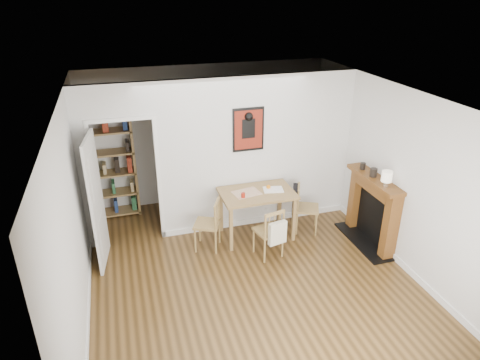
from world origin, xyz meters
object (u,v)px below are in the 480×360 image
object	(u,v)px
chair_front	(269,231)
red_glass	(243,195)
bookshelf	(110,163)
notebook	(273,190)
dining_table	(257,197)
chair_right	(306,208)
ceramic_jar_b	(363,166)
chair_left	(207,224)
mantel_lamp	(387,177)
ceramic_jar_a	(373,172)
orange_fruit	(268,187)
fireplace	(373,208)

from	to	relation	value
chair_front	red_glass	xyz separation A→B (m)	(-0.27, 0.48, 0.43)
bookshelf	notebook	bearing A→B (deg)	-30.09
dining_table	chair_right	xyz separation A→B (m)	(0.85, -0.08, -0.28)
red_glass	ceramic_jar_b	distance (m)	1.98
red_glass	bookshelf	bearing A→B (deg)	141.29
dining_table	bookshelf	size ratio (longest dim) A/B	0.58
chair_left	dining_table	bearing A→B (deg)	8.02
dining_table	ceramic_jar_b	xyz separation A→B (m)	(1.66, -0.36, 0.50)
chair_left	chair_front	xyz separation A→B (m)	(0.86, -0.47, 0.00)
mantel_lamp	red_glass	bearing A→B (deg)	154.36
red_glass	ceramic_jar_a	bearing A→B (deg)	-15.53
dining_table	bookshelf	bearing A→B (deg)	147.01
orange_fruit	mantel_lamp	bearing A→B (deg)	-37.67
chair_front	mantel_lamp	bearing A→B (deg)	-14.98
chair_front	mantel_lamp	distance (m)	1.91
chair_right	notebook	size ratio (longest dim) A/B	2.64
chair_right	orange_fruit	world-z (taller)	orange_fruit
chair_left	ceramic_jar_a	size ratio (longest dim) A/B	6.33
chair_right	ceramic_jar_b	xyz separation A→B (m)	(0.81, -0.28, 0.78)
chair_left	notebook	distance (m)	1.22
red_glass	mantel_lamp	world-z (taller)	mantel_lamp
chair_front	notebook	xyz separation A→B (m)	(0.28, 0.59, 0.40)
red_glass	ceramic_jar_b	xyz separation A→B (m)	(1.93, -0.24, 0.36)
chair_right	chair_front	bearing A→B (deg)	-148.94
fireplace	ceramic_jar_b	world-z (taller)	ceramic_jar_b
notebook	dining_table	bearing A→B (deg)	179.31
bookshelf	ceramic_jar_b	world-z (taller)	bookshelf
orange_fruit	mantel_lamp	xyz separation A→B (m)	(1.42, -1.09, 0.46)
chair_right	ceramic_jar_b	bearing A→B (deg)	-19.22
mantel_lamp	ceramic_jar_a	size ratio (longest dim) A/B	1.84
bookshelf	red_glass	size ratio (longest dim) A/B	25.03
chair_front	fireplace	bearing A→B (deg)	-3.38
bookshelf	notebook	world-z (taller)	bookshelf
dining_table	notebook	xyz separation A→B (m)	(0.27, -0.00, 0.11)
ceramic_jar_a	chair_front	bearing A→B (deg)	177.86
fireplace	notebook	distance (m)	1.62
fireplace	orange_fruit	size ratio (longest dim) A/B	17.56
dining_table	ceramic_jar_a	bearing A→B (deg)	-21.61
dining_table	orange_fruit	world-z (taller)	orange_fruit
dining_table	mantel_lamp	size ratio (longest dim) A/B	4.84
mantel_lamp	chair_left	bearing A→B (deg)	159.94
notebook	ceramic_jar_b	xyz separation A→B (m)	(1.38, -0.36, 0.39)
bookshelf	ceramic_jar_b	distance (m)	4.30
notebook	mantel_lamp	bearing A→B (deg)	-37.25
chair_front	bookshelf	xyz separation A→B (m)	(-2.23, 2.05, 0.58)
mantel_lamp	dining_table	bearing A→B (deg)	147.61
bookshelf	orange_fruit	world-z (taller)	bookshelf
chair_left	fireplace	distance (m)	2.66
dining_table	fireplace	distance (m)	1.86
bookshelf	ceramic_jar_b	bearing A→B (deg)	-24.94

